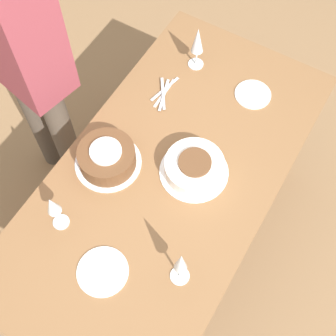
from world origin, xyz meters
The scene contains 11 objects.
ground_plane centered at (0.00, 0.00, 0.00)m, with size 12.00×12.00×0.00m, color #8E6B47.
dining_table centered at (0.00, 0.00, 0.64)m, with size 1.59×0.81×0.76m.
cake_center_white centered at (-0.06, 0.08, 0.80)m, with size 0.27×0.27×0.09m.
cake_front_chocolate centered at (0.08, -0.23, 0.81)m, with size 0.27×0.27×0.10m.
wine_glass_near centered at (0.38, -0.24, 0.91)m, with size 0.06×0.06×0.21m.
wine_glass_far centered at (0.33, 0.24, 0.92)m, with size 0.07×0.07×0.23m.
wine_glass_extra centered at (-0.54, -0.18, 0.90)m, with size 0.07×0.07×0.22m.
dessert_plate_left centered at (-0.52, 0.12, 0.76)m, with size 0.16×0.16×0.01m.
dessert_plate_right centered at (0.45, 0.00, 0.76)m, with size 0.19×0.19×0.01m.
fork_pile centered at (-0.33, -0.21, 0.77)m, with size 0.20×0.11×0.01m.
person_cutting centered at (-0.08, -0.73, 1.04)m, with size 0.30×0.44×1.71m.
Camera 1 is at (0.73, 0.43, 2.39)m, focal length 50.00 mm.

